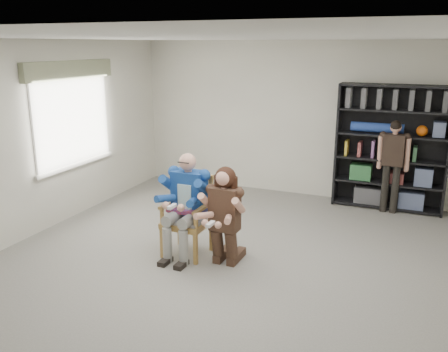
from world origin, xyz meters
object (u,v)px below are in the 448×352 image
at_px(armchair, 187,216).
at_px(seated_man, 187,205).
at_px(bookshelf, 391,148).
at_px(kneeling_woman, 224,218).
at_px(standing_man, 392,167).

xyz_separation_m(armchair, seated_man, (0.00, 0.00, 0.16)).
bearing_deg(bookshelf, armchair, -127.48).
bearing_deg(seated_man, kneeling_woman, -10.55).
bearing_deg(armchair, standing_man, 50.96).
bearing_deg(seated_man, bookshelf, 53.66).
xyz_separation_m(armchair, standing_man, (2.36, 2.79, 0.24)).
xyz_separation_m(seated_man, standing_man, (2.36, 2.79, 0.08)).
height_order(seated_man, bookshelf, bookshelf).
relative_size(armchair, bookshelf, 0.51).
bearing_deg(armchair, kneeling_woman, -10.55).
height_order(kneeling_woman, bookshelf, bookshelf).
relative_size(armchair, standing_man, 0.69).
bearing_deg(standing_man, armchair, -125.88).
bearing_deg(bookshelf, standing_man, -74.71).
bearing_deg(kneeling_woman, armchair, 169.45).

